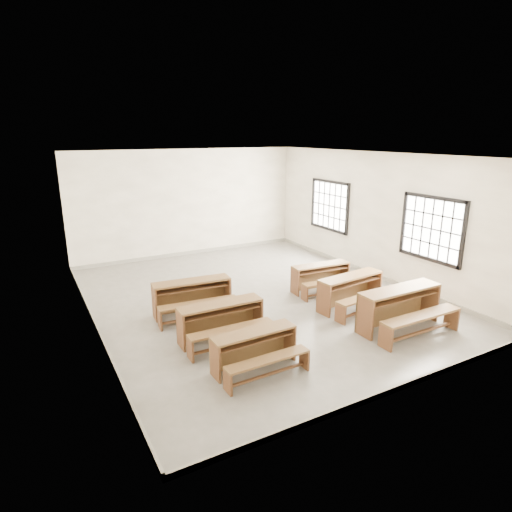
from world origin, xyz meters
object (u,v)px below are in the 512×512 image
desk_set_0 (255,348)px  desk_set_5 (322,275)px  desk_set_3 (401,306)px  desk_set_1 (222,319)px  desk_set_2 (193,295)px  desk_set_4 (352,289)px

desk_set_0 → desk_set_5: bearing=36.0°
desk_set_5 → desk_set_3: bearing=-84.4°
desk_set_0 → desk_set_3: (3.16, -0.05, 0.10)m
desk_set_1 → desk_set_3: bearing=-19.6°
desk_set_0 → desk_set_1: (-0.05, 1.16, 0.04)m
desk_set_3 → desk_set_1: bearing=159.4°
desk_set_2 → desk_set_4: desk_set_2 is taller
desk_set_3 → desk_set_4: size_ratio=1.06×
desk_set_3 → desk_set_4: (-0.14, 1.24, -0.05)m
desk_set_3 → desk_set_0: bearing=179.2°
desk_set_2 → desk_set_5: desk_set_2 is taller
desk_set_0 → desk_set_2: bearing=91.0°
desk_set_1 → desk_set_4: desk_set_4 is taller
desk_set_3 → desk_set_4: bearing=96.7°
desk_set_0 → desk_set_4: (3.02, 1.18, 0.05)m
desk_set_1 → desk_set_0: bearing=-86.4°
desk_set_0 → desk_set_4: 3.24m
desk_set_4 → desk_set_5: desk_set_4 is taller
desk_set_1 → desk_set_4: (3.07, 0.02, 0.01)m
desk_set_3 → desk_set_4: 1.24m
desk_set_0 → desk_set_2: 2.52m
desk_set_2 → desk_set_5: bearing=2.1°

